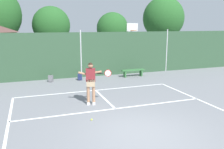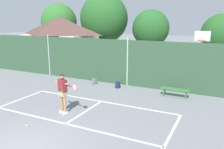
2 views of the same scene
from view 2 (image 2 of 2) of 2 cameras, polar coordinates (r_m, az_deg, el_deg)
court_markings at (r=8.83m, az=-18.73°, el=-15.91°), size 8.30×11.10×0.01m
chainlink_fence at (r=15.03m, az=3.79°, el=2.83°), size 26.09×0.09×3.11m
basketball_hoop at (r=15.20m, az=21.00°, el=5.25°), size 0.90×0.67×3.55m
clubhouse_building at (r=22.14m, az=-12.50°, el=8.07°), size 6.32×4.38×4.46m
treeline_backdrop at (r=22.74m, az=9.19°, el=12.51°), size 27.36×4.51×6.82m
tennis_player at (r=10.75m, az=-11.95°, el=-3.73°), size 1.42×0.37×1.85m
tennis_ball at (r=10.22m, az=-20.00°, el=-11.67°), size 0.07×0.07×0.07m
backpack_grey at (r=15.60m, az=-4.35°, el=-1.65°), size 0.33×0.31×0.46m
backpack_navy at (r=14.68m, az=1.39°, el=-2.57°), size 0.31×0.28×0.46m
courtside_bench at (r=13.40m, az=15.17°, el=-3.86°), size 1.60×0.36×0.48m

